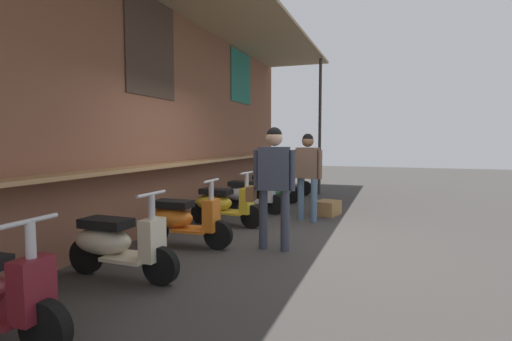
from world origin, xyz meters
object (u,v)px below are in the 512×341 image
at_px(scooter_black, 284,181).
at_px(shopper_browsing, 308,168).
at_px(scooter_yellow, 222,204).
at_px(merchandise_crate, 328,208).
at_px(scooter_green, 269,186).
at_px(scooter_orange, 180,219).
at_px(scooter_silver, 248,194).
at_px(shopper_with_handbag, 273,176).
at_px(scooter_cream, 115,243).

xyz_separation_m(scooter_black, shopper_browsing, (-3.28, -1.34, 0.61)).
height_order(scooter_yellow, shopper_browsing, shopper_browsing).
bearing_deg(merchandise_crate, scooter_yellow, 134.38).
height_order(scooter_green, scooter_black, same).
distance_m(scooter_orange, scooter_black, 5.59).
xyz_separation_m(scooter_silver, merchandise_crate, (0.28, -1.62, -0.24)).
distance_m(scooter_orange, scooter_yellow, 1.44).
bearing_deg(shopper_with_handbag, scooter_orange, -86.36).
bearing_deg(scooter_yellow, scooter_black, 94.33).
bearing_deg(scooter_orange, scooter_black, 88.62).
bearing_deg(scooter_silver, merchandise_crate, 9.21).
height_order(scooter_yellow, scooter_black, same).
distance_m(scooter_orange, scooter_silver, 2.74).
height_order(scooter_cream, scooter_yellow, same).
bearing_deg(shopper_browsing, scooter_yellow, -47.14).
xyz_separation_m(scooter_yellow, shopper_with_handbag, (-1.18, -1.30, 0.64)).
bearing_deg(scooter_black, scooter_silver, -94.11).
height_order(scooter_green, merchandise_crate, scooter_green).
distance_m(scooter_cream, scooter_silver, 4.12).
height_order(scooter_black, shopper_browsing, shopper_browsing).
xyz_separation_m(scooter_yellow, shopper_browsing, (0.88, -1.34, 0.61)).
bearing_deg(scooter_orange, scooter_cream, -91.38).
relative_size(scooter_cream, shopper_browsing, 0.86).
bearing_deg(scooter_green, scooter_black, 89.97).
bearing_deg(scooter_orange, shopper_with_handbag, 9.73).
distance_m(shopper_with_handbag, shopper_browsing, 2.06).
bearing_deg(shopper_with_handbag, scooter_silver, -159.90).
bearing_deg(shopper_with_handbag, scooter_black, -173.83).
bearing_deg(scooter_yellow, scooter_orange, -85.67).
bearing_deg(scooter_orange, scooter_green, 88.62).
bearing_deg(scooter_silver, scooter_black, 89.33).
xyz_separation_m(scooter_black, merchandise_crate, (-2.58, -1.62, -0.24)).
bearing_deg(scooter_black, shopper_with_handbag, -80.47).
distance_m(scooter_green, scooter_black, 1.35).
xyz_separation_m(shopper_browsing, merchandise_crate, (0.70, -0.27, -0.85)).
height_order(scooter_orange, merchandise_crate, scooter_orange).
xyz_separation_m(scooter_cream, scooter_orange, (1.38, 0.00, 0.00)).
bearing_deg(shopper_with_handbag, merchandise_crate, 165.92).
relative_size(scooter_black, shopper_browsing, 0.86).
bearing_deg(scooter_green, scooter_yellow, -90.02).
distance_m(scooter_silver, scooter_green, 1.51).
bearing_deg(scooter_cream, merchandise_crate, 71.50).
xyz_separation_m(shopper_with_handbag, merchandise_crate, (2.76, -0.32, -0.88)).
xyz_separation_m(scooter_cream, merchandise_crate, (4.40, -1.62, -0.24)).
distance_m(scooter_orange, shopper_browsing, 2.75).
bearing_deg(shopper_browsing, scooter_silver, -97.71).
relative_size(scooter_orange, merchandise_crate, 2.77).
relative_size(scooter_green, merchandise_crate, 2.77).
bearing_deg(scooter_green, shopper_browsing, -55.17).
xyz_separation_m(scooter_green, shopper_with_handbag, (-3.99, -1.30, 0.64)).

